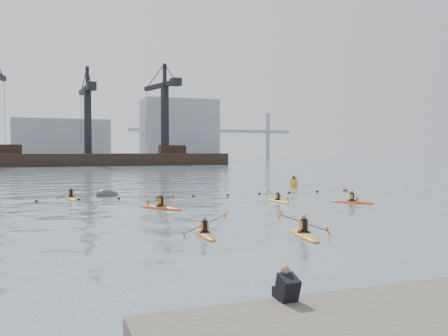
{
  "coord_description": "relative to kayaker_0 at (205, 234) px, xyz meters",
  "views": [
    {
      "loc": [
        -10.41,
        -14.84,
        3.78
      ],
      "look_at": [
        -0.9,
        10.2,
        2.8
      ],
      "focal_mm": 38.0,
      "sensor_mm": 36.0,
      "label": 1
    }
  ],
  "objects": [
    {
      "name": "mooring_buoy",
      "position": [
        -1.67,
        20.74,
        -0.09
      ],
      "size": [
        2.79,
        2.4,
        1.58
      ],
      "primitive_type": "ellipsoid",
      "rotation": [
        0.0,
        0.21,
        0.54
      ],
      "color": "#383B3D",
      "rests_on": "ground"
    },
    {
      "name": "skyline",
      "position": [
        6.03,
        145.27,
        9.15
      ],
      "size": [
        141.0,
        28.0,
        22.0
      ],
      "color": "gray",
      "rests_on": "ground"
    },
    {
      "name": "kayaker_4",
      "position": [
        14.21,
        8.84,
        0.01
      ],
      "size": [
        2.32,
        3.11,
        1.25
      ],
      "rotation": [
        0.0,
        0.0,
        3.71
      ],
      "color": "#D75314",
      "rests_on": "ground"
    },
    {
      "name": "ground",
      "position": [
        3.79,
        -5.0,
        -0.09
      ],
      "size": [
        400.0,
        400.0,
        0.0
      ],
      "primitive_type": "plane",
      "color": "#3C4A57",
      "rests_on": "ground"
    },
    {
      "name": "kayaker_0",
      "position": [
        0.0,
        0.0,
        0.0
      ],
      "size": [
        2.1,
        3.06,
        1.15
      ],
      "rotation": [
        0.0,
        0.0,
        -0.08
      ],
      "color": "orange",
      "rests_on": "ground"
    },
    {
      "name": "kayaker_3",
      "position": [
        9.5,
        11.34,
        -0.01
      ],
      "size": [
        1.96,
        2.9,
        1.07
      ],
      "rotation": [
        0.0,
        0.0,
        0.14
      ],
      "color": "yellow",
      "rests_on": "ground"
    },
    {
      "name": "kayaker_2",
      "position": [
        0.44,
        10.34,
        0.02
      ],
      "size": [
        2.48,
        3.46,
        1.16
      ],
      "rotation": [
        0.0,
        0.0,
        0.54
      ],
      "color": "#E04F15",
      "rests_on": "ground"
    },
    {
      "name": "kayaker_5",
      "position": [
        -4.72,
        18.77,
        0.01
      ],
      "size": [
        2.34,
        3.39,
        1.33
      ],
      "rotation": [
        0.0,
        0.0,
        0.08
      ],
      "color": "gold",
      "rests_on": "ground"
    },
    {
      "name": "barge_pier",
      "position": [
        3.57,
        104.99,
        1.8
      ],
      "size": [
        72.0,
        19.3,
        29.5
      ],
      "color": "black",
      "rests_on": "ground"
    },
    {
      "name": "nav_buoy",
      "position": [
        17.79,
        23.82,
        0.34
      ],
      "size": [
        0.78,
        0.78,
        1.42
      ],
      "color": "gold",
      "rests_on": "ground"
    },
    {
      "name": "kayaker_1",
      "position": [
        4.06,
        -1.68,
        0.01
      ],
      "size": [
        2.35,
        3.52,
        1.27
      ],
      "rotation": [
        0.0,
        0.0,
        -0.22
      ],
      "color": "orange",
      "rests_on": "ground"
    },
    {
      "name": "float_line",
      "position": [
        3.29,
        17.53,
        -0.06
      ],
      "size": [
        33.24,
        0.73,
        0.24
      ],
      "color": "black",
      "rests_on": "ground"
    }
  ]
}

